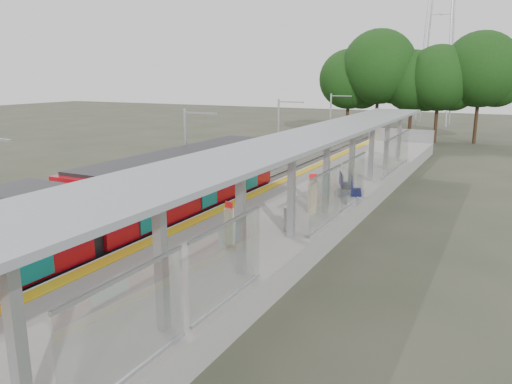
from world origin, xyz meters
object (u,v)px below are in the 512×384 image
Objects in this scene: train at (71,221)px; bench_far at (343,183)px; bench_mid at (354,190)px; litter_bin at (290,219)px; info_pillar_near at (229,226)px; info_pillar_far at (313,196)px.

train reaches higher than bench_far.
train reaches higher than bench_mid.
bench_far is at bearing 89.95° from litter_bin.
info_pillar_far is (1.18, 5.51, 0.07)m from info_pillar_near.
bench_mid is (7.10, 11.28, -0.44)m from train.
info_pillar_far is (-0.14, -4.18, 0.20)m from bench_far.
train is 16.74× the size of info_pillar_near.
train is 27.90× the size of litter_bin.
info_pillar_near is (-1.32, -9.69, 0.13)m from bench_far.
info_pillar_far is (5.99, 8.47, -0.27)m from train.
bench_mid is at bearing 80.37° from litter_bin.
info_pillar_far is (-1.11, -2.82, 0.17)m from bench_mid.
bench_far is 4.19m from info_pillar_far.
info_pillar_near is 5.63m from info_pillar_far.
litter_bin is at bearing -116.42° from bench_mid.
bench_far is 0.93× the size of info_pillar_far.
info_pillar_far is at bearing -114.55° from bench_far.
train is 5.66m from info_pillar_near.
train is 8.27m from litter_bin.
bench_mid is at bearing -77.18° from bench_far.
bench_far is 9.78m from info_pillar_near.
info_pillar_near is 0.91× the size of info_pillar_far.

